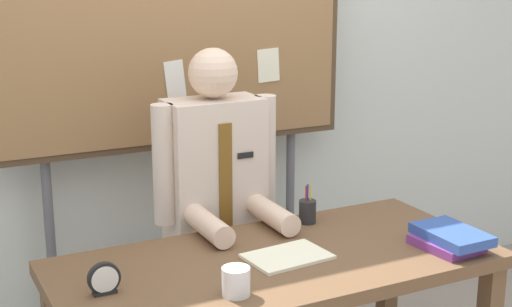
# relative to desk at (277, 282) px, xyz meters

# --- Properties ---
(back_wall) EXTENTS (6.40, 0.08, 2.70)m
(back_wall) POSITION_rel_desk_xyz_m (0.00, 1.15, 0.69)
(back_wall) COLOR silver
(back_wall) RESTS_ON ground_plane
(desk) EXTENTS (1.61, 0.74, 0.76)m
(desk) POSITION_rel_desk_xyz_m (0.00, 0.00, 0.00)
(desk) COLOR brown
(desk) RESTS_ON ground_plane
(person) EXTENTS (0.55, 0.56, 1.46)m
(person) POSITION_rel_desk_xyz_m (0.00, 0.54, 0.02)
(person) COLOR #2D2D33
(person) RESTS_ON ground_plane
(bulletin_board) EXTENTS (1.67, 0.09, 2.11)m
(bulletin_board) POSITION_rel_desk_xyz_m (0.00, 0.95, 0.85)
(bulletin_board) COLOR #4C3823
(bulletin_board) RESTS_ON ground_plane
(book_stack) EXTENTS (0.21, 0.28, 0.07)m
(book_stack) POSITION_rel_desk_xyz_m (0.62, -0.21, 0.13)
(book_stack) COLOR #72337F
(book_stack) RESTS_ON desk
(open_notebook) EXTENTS (0.31, 0.23, 0.01)m
(open_notebook) POSITION_rel_desk_xyz_m (0.03, -0.02, 0.10)
(open_notebook) COLOR #F4EFCC
(open_notebook) RESTS_ON desk
(desk_clock) EXTENTS (0.11, 0.04, 0.11)m
(desk_clock) POSITION_rel_desk_xyz_m (-0.64, -0.01, 0.14)
(desk_clock) COLOR black
(desk_clock) RESTS_ON desk
(coffee_mug) EXTENTS (0.09, 0.09, 0.09)m
(coffee_mug) POSITION_rel_desk_xyz_m (-0.26, -0.21, 0.14)
(coffee_mug) COLOR white
(coffee_mug) RESTS_ON desk
(pen_holder) EXTENTS (0.07, 0.07, 0.16)m
(pen_holder) POSITION_rel_desk_xyz_m (0.29, 0.27, 0.15)
(pen_holder) COLOR #262626
(pen_holder) RESTS_ON desk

